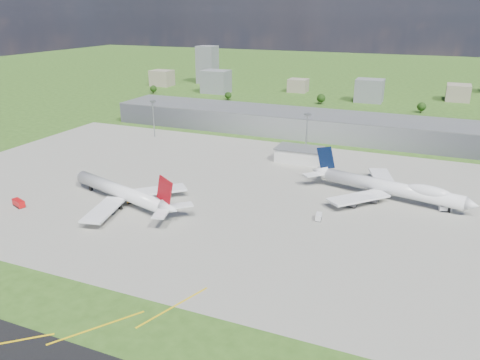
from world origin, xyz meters
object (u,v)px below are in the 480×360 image
at_px(fire_truck, 19,203).
at_px(tug_yellow, 131,201).
at_px(airliner_red_twin, 123,193).
at_px(van_white_near, 319,217).
at_px(van_white_far, 445,209).
at_px(airliner_blue_quad, 391,188).

bearing_deg(fire_truck, tug_yellow, 47.05).
distance_m(airliner_red_twin, van_white_near, 89.58).
height_order(van_white_near, van_white_far, van_white_near).
relative_size(tug_yellow, van_white_far, 0.77).
bearing_deg(van_white_far, airliner_red_twin, -175.81).
xyz_separation_m(airliner_blue_quad, fire_truck, (-156.08, -75.32, -4.11)).
relative_size(airliner_blue_quad, tug_yellow, 18.70).
bearing_deg(airliner_red_twin, van_white_near, -151.34).
bearing_deg(fire_truck, van_white_far, 40.72).
height_order(tug_yellow, van_white_near, van_white_near).
xyz_separation_m(airliner_red_twin, van_white_near, (87.68, 17.88, -4.11)).
bearing_deg(tug_yellow, airliner_red_twin, -179.96).
bearing_deg(van_white_far, van_white_near, -163.80).
bearing_deg(fire_truck, airliner_red_twin, 46.19).
height_order(tug_yellow, van_white_far, van_white_far).
distance_m(airliner_red_twin, fire_truck, 47.89).
distance_m(fire_truck, van_white_far, 193.44).
height_order(airliner_red_twin, airliner_blue_quad, airliner_blue_quad).
bearing_deg(airliner_blue_quad, airliner_red_twin, -141.73).
height_order(airliner_red_twin, tug_yellow, airliner_red_twin).
bearing_deg(van_white_near, tug_yellow, 93.19).
xyz_separation_m(fire_truck, van_white_far, (180.41, 69.79, -0.37)).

